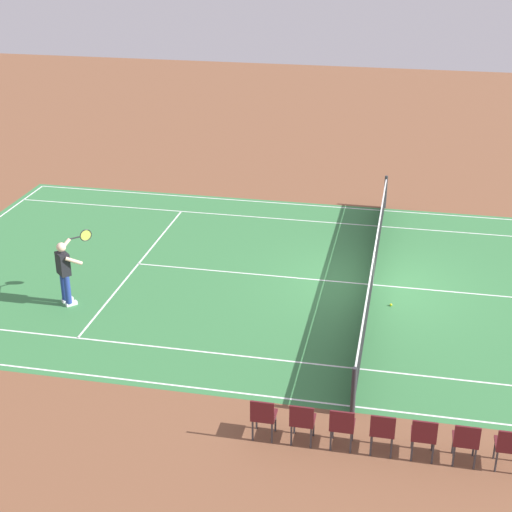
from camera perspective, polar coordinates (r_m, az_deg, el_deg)
ground_plane at (r=20.42m, az=8.53°, el=-2.10°), size 60.00×60.00×0.00m
court_slab at (r=20.42m, az=8.53°, el=-2.10°), size 24.20×11.40×0.00m
court_line_markings at (r=20.42m, az=8.53°, el=-2.09°), size 23.85×11.05×0.01m
tennis_net at (r=20.21m, az=8.62°, el=-0.86°), size 0.10×11.70×1.08m
tennis_player_near at (r=19.42m, az=-13.85°, el=-0.97°), size 0.75×1.14×1.70m
tennis_ball at (r=19.43m, az=9.87°, el=-3.54°), size 0.07×0.07×0.07m
spectator_chair_0 at (r=14.43m, az=18.06°, el=-13.07°), size 0.44×0.44×0.88m
spectator_chair_1 at (r=14.34m, az=15.15°, el=-12.90°), size 0.44×0.44×0.88m
spectator_chair_2 at (r=14.29m, az=12.22°, el=-12.70°), size 0.44×0.44×0.88m
spectator_chair_3 at (r=14.28m, az=9.27°, el=-12.47°), size 0.44×0.44×0.88m
spectator_chair_4 at (r=14.30m, az=6.33°, el=-12.21°), size 0.44×0.44×0.88m
spectator_chair_5 at (r=14.36m, az=3.42°, el=-11.91°), size 0.44×0.44×0.88m
spectator_chair_6 at (r=14.45m, az=0.54°, el=-11.59°), size 0.44×0.44×0.88m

